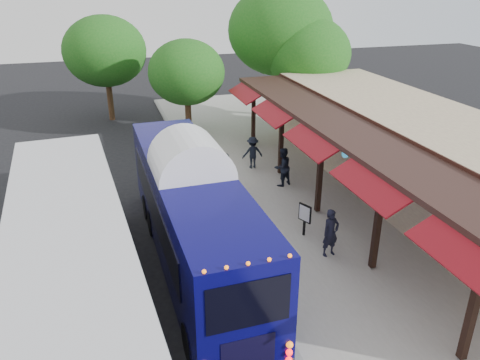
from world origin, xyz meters
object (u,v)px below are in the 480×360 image
object	(u,v)px
city_bus	(73,272)
ped_a	(331,233)
ped_b	(282,167)
ped_c	(227,171)
ped_d	(253,152)
coach_bus	(193,210)
sign_board	(305,215)

from	to	relation	value
city_bus	ped_a	world-z (taller)	city_bus
ped_b	ped_c	bearing A→B (deg)	-31.58
ped_a	ped_d	bearing A→B (deg)	80.52
coach_bus	ped_b	distance (m)	6.70
ped_a	ped_d	xyz separation A→B (m)	(-0.04, 8.02, -0.05)
city_bus	ped_a	size ratio (longest dim) A/B	7.85
ped_c	ped_d	xyz separation A→B (m)	(1.76, 1.85, -0.01)
ped_b	sign_board	size ratio (longest dim) A/B	1.43
coach_bus	city_bus	distance (m)	4.30
ped_a	ped_b	xyz separation A→B (m)	(0.56, 5.69, 0.04)
city_bus	ped_d	xyz separation A→B (m)	(7.77, 9.35, -0.97)
city_bus	ped_b	world-z (taller)	city_bus
city_bus	ped_d	world-z (taller)	city_bus
coach_bus	sign_board	bearing A→B (deg)	2.53
ped_b	ped_c	size ratio (longest dim) A/B	1.10
coach_bus	sign_board	world-z (taller)	coach_bus
city_bus	ped_b	xyz separation A→B (m)	(8.37, 7.01, -0.88)
ped_a	ped_c	bearing A→B (deg)	96.52
ped_c	ped_d	size ratio (longest dim) A/B	1.02
ped_b	ped_d	bearing A→B (deg)	-95.53
coach_bus	ped_d	xyz separation A→B (m)	(4.25, 6.88, -0.95)
ped_a	coach_bus	bearing A→B (deg)	155.26
sign_board	ped_a	bearing A→B (deg)	-102.91
ped_c	city_bus	bearing A→B (deg)	23.28
coach_bus	ped_a	bearing A→B (deg)	-16.31
coach_bus	ped_a	world-z (taller)	coach_bus
ped_a	ped_d	size ratio (longest dim) A/B	1.07
ped_b	ped_d	world-z (taller)	ped_b
coach_bus	ped_c	world-z (taller)	coach_bus
ped_b	ped_c	distance (m)	2.41
ped_a	sign_board	world-z (taller)	ped_a
ped_d	sign_board	xyz separation A→B (m)	(-0.24, -6.61, 0.04)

